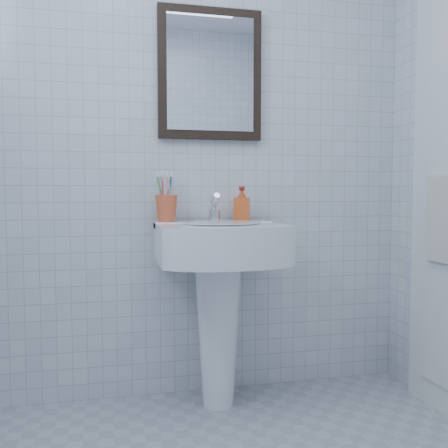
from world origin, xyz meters
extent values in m
cube|color=silver|center=(0.00, 1.20, 1.25)|extent=(2.20, 0.02, 2.50)
cone|color=white|center=(0.11, 1.01, 0.35)|extent=(0.22, 0.22, 0.69)
cube|color=white|center=(0.11, 0.96, 0.76)|extent=(0.56, 0.40, 0.17)
cube|color=white|center=(0.11, 1.11, 0.83)|extent=(0.56, 0.10, 0.03)
cylinder|color=silver|center=(0.11, 0.93, 0.85)|extent=(0.35, 0.35, 0.01)
cylinder|color=silver|center=(0.11, 1.09, 0.88)|extent=(0.05, 0.05, 0.05)
cylinder|color=silver|center=(0.11, 1.07, 0.94)|extent=(0.03, 0.11, 0.09)
cylinder|color=silver|center=(0.11, 1.11, 0.92)|extent=(0.03, 0.06, 0.10)
imported|color=red|center=(0.25, 1.11, 0.93)|extent=(0.10, 0.10, 0.16)
cube|color=black|center=(0.11, 1.18, 1.55)|extent=(0.50, 0.04, 0.62)
cube|color=white|center=(0.11, 1.16, 1.55)|extent=(0.42, 0.00, 0.54)
torus|color=silver|center=(1.06, 0.71, 1.05)|extent=(0.01, 0.18, 0.18)
cube|color=beige|center=(1.04, 0.71, 0.87)|extent=(0.03, 0.16, 0.38)
camera|label=1|loc=(-0.38, -1.19, 0.98)|focal=40.00mm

